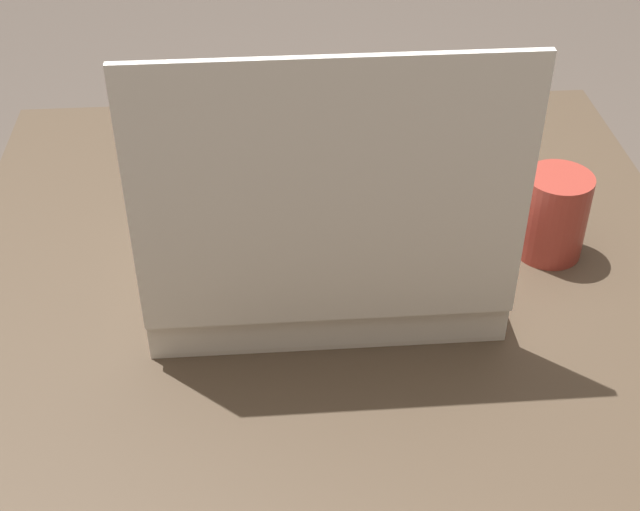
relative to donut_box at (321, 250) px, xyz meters
name	(u,v)px	position (x,y,z in m)	size (l,w,h in m)	color
dining_table	(332,348)	(-0.02, -0.02, -0.17)	(0.90, 0.93, 0.72)	#4C3D2D
donut_box	(321,250)	(0.00, 0.00, 0.00)	(0.38, 0.29, 0.34)	silver
coffee_mug	(554,214)	(-0.29, -0.06, -0.01)	(0.08, 0.08, 0.11)	#A3382D
paper_napkin	(347,154)	(-0.06, -0.31, -0.06)	(0.17, 0.14, 0.01)	beige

